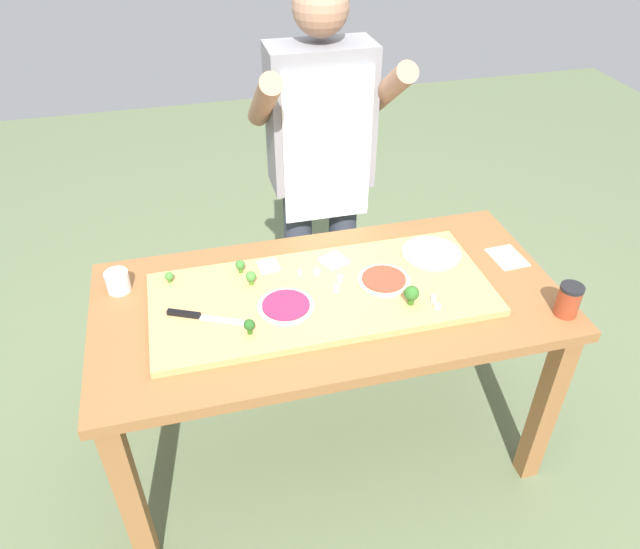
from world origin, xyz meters
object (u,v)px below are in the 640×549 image
broccoli_floret_center_left (412,294)px  cheese_crumble_a (340,278)px  flour_cup (118,282)px  pizza_whole_beet_magenta (286,306)px  broccoli_floret_front_mid (240,265)px  sauce_jar (569,300)px  broccoli_floret_front_right (251,277)px  cheese_crumble_e (433,298)px  recipe_note (507,257)px  chefs_knife (197,316)px  cheese_crumble_f (336,288)px  pizza_whole_white_garlic (431,253)px  pizza_whole_tomato_red (384,281)px  broccoli_floret_back_right (169,277)px  cheese_crumble_c (317,272)px  pizza_slice_near_right (334,261)px  cook_center (321,160)px  cheese_crumble_b (437,306)px  prep_table (328,320)px  cheese_crumble_d (300,272)px  broccoli_floret_center_right (249,325)px  pizza_slice_near_left (268,266)px

broccoli_floret_center_left → cheese_crumble_a: (-0.19, 0.18, -0.03)m
flour_cup → pizza_whole_beet_magenta: bearing=-26.5°
broccoli_floret_front_mid → sauce_jar: (1.01, -0.45, 0.00)m
broccoli_floret_front_right → cheese_crumble_e: bearing=-22.1°
cheese_crumble_e → recipe_note: (0.38, 0.19, -0.03)m
broccoli_floret_front_mid → cheese_crumble_a: (0.33, -0.13, -0.02)m
pizza_whole_beet_magenta → recipe_note: 0.87m
chefs_knife → cheese_crumble_f: 0.47m
pizza_whole_white_garlic → cheese_crumble_f: (-0.40, -0.12, 0.00)m
broccoli_floret_front_mid → pizza_whole_tomato_red: bearing=-20.9°
pizza_whole_tomato_red → broccoli_floret_back_right: broccoli_floret_back_right is taller
cheese_crumble_f → flour_cup: bearing=163.0°
pizza_whole_white_garlic → flour_cup: flour_cup is taller
broccoli_floret_front_mid → cheese_crumble_c: size_ratio=2.54×
cheese_crumble_c → pizza_whole_tomato_red: bearing=-25.6°
pizza_whole_white_garlic → flour_cup: (-1.11, 0.10, 0.00)m
pizza_whole_beet_magenta → cheese_crumble_e: 0.49m
flour_cup → pizza_slice_near_right: bearing=-4.2°
pizza_whole_tomato_red → broccoli_floret_front_right: 0.46m
pizza_whole_white_garlic → cook_center: (-0.30, 0.47, 0.18)m
cheese_crumble_a → cheese_crumble_e: (0.27, -0.18, -0.00)m
chefs_knife → pizza_slice_near_right: size_ratio=3.07×
cheese_crumble_f → recipe_note: size_ratio=0.15×
cheese_crumble_b → sauce_jar: (0.41, -0.10, 0.02)m
cheese_crumble_b → prep_table: bearing=150.6°
sauce_jar → broccoli_floret_center_left: bearing=163.5°
prep_table → flour_cup: flour_cup is taller
pizza_whole_white_garlic → cook_center: cook_center is taller
prep_table → pizza_whole_tomato_red: pizza_whole_tomato_red is taller
pizza_slice_near_right → cheese_crumble_c: size_ratio=4.21×
flour_cup → cheese_crumble_d: bearing=-8.9°
broccoli_floret_back_right → broccoli_floret_center_left: broccoli_floret_center_left is taller
cheese_crumble_d → recipe_note: bearing=-4.0°
recipe_note → broccoli_floret_center_right: bearing=-168.4°
pizza_slice_near_right → broccoli_floret_back_right: bearing=177.6°
pizza_whole_tomato_red → cheese_crumble_d: (-0.27, 0.12, 0.00)m
chefs_knife → broccoli_floret_front_mid: broccoli_floret_front_mid is taller
pizza_slice_near_left → cheese_crumble_a: 0.27m
broccoli_floret_back_right → broccoli_floret_center_left: 0.83m
pizza_whole_white_garlic → pizza_whole_beet_magenta: bearing=-163.8°
sauce_jar → broccoli_floret_front_mid: bearing=155.7°
broccoli_floret_front_right → cheese_crumble_e: 0.62m
broccoli_floret_center_left → cheese_crumble_a: size_ratio=3.46×
cheese_crumble_c → cheese_crumble_e: 0.41m
pizza_whole_tomato_red → cheese_crumble_a: 0.15m
broccoli_floret_back_right → sauce_jar: (1.25, -0.46, 0.01)m
cheese_crumble_d → cook_center: bearing=67.3°
broccoli_floret_front_right → broccoli_floret_front_mid: broccoli_floret_front_right is taller
broccoli_floret_back_right → cheese_crumble_b: size_ratio=2.24×
prep_table → cheese_crumble_a: cheese_crumble_a is taller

